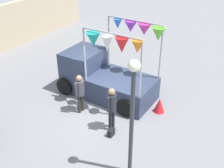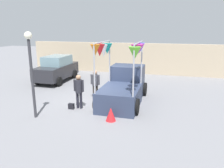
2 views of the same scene
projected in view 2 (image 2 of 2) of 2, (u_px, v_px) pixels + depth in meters
The scene contains 9 objects.
ground_plane at pixel (98, 103), 11.60m from camera, with size 60.00×60.00×0.00m, color slate.
vendor_truck at pixel (124, 85), 11.70m from camera, with size 2.40×4.15×3.26m.
parked_car at pixel (57, 69), 16.10m from camera, with size 1.88×4.00×1.88m.
person_customer at pixel (79, 88), 10.63m from camera, with size 0.53×0.34×1.70m.
person_vendor at pixel (95, 82), 12.09m from camera, with size 0.53×0.34×1.62m.
handbag at pixel (71, 106), 10.76m from camera, with size 0.28×0.16×0.28m, color black.
street_lamp at pixel (31, 63), 9.18m from camera, with size 0.32×0.32×3.75m.
brick_boundary_wall at pixel (128, 58), 18.97m from camera, with size 18.00×0.36×2.60m, color tan.
folded_kite_bundle_crimson at pixel (111, 114), 9.36m from camera, with size 0.44×0.44×0.60m, color red.
Camera 2 is at (3.63, -10.38, 3.93)m, focal length 35.00 mm.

